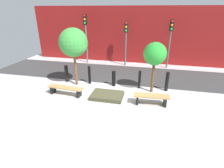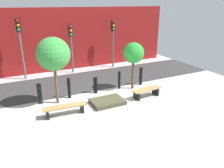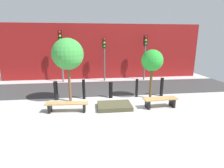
{
  "view_description": "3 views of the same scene",
  "coord_description": "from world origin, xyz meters",
  "px_view_note": "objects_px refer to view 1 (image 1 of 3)",
  "views": [
    {
      "loc": [
        2.04,
        -7.81,
        4.17
      ],
      "look_at": [
        0.19,
        0.17,
        0.64
      ],
      "focal_mm": 28.0,
      "sensor_mm": 36.0,
      "label": 1
    },
    {
      "loc": [
        -4.2,
        -9.03,
        4.75
      ],
      "look_at": [
        0.5,
        0.37,
        0.79
      ],
      "focal_mm": 35.0,
      "sensor_mm": 36.0,
      "label": 2
    },
    {
      "loc": [
        -1.09,
        -7.89,
        3.19
      ],
      "look_at": [
        -0.06,
        0.36,
        1.06
      ],
      "focal_mm": 28.0,
      "sensor_mm": 36.0,
      "label": 3
    }
  ],
  "objects_px": {
    "bollard_right": "(139,80)",
    "traffic_light_mid_east": "(170,35)",
    "bollard_center": "(114,79)",
    "bollard_far_right": "(167,82)",
    "planter_bed": "(107,96)",
    "bollard_far_left": "(67,74)",
    "bench_right": "(151,98)",
    "traffic_light_mid_west": "(126,36)",
    "tree_behind_right_bench": "(155,54)",
    "bench_left": "(66,89)",
    "bollard_left": "(89,75)",
    "tree_behind_left_bench": "(73,43)",
    "traffic_light_west": "(86,30)"
  },
  "relations": [
    {
      "from": "bench_right",
      "to": "bollard_center",
      "type": "distance_m",
      "value": 2.79
    },
    {
      "from": "tree_behind_left_bench",
      "to": "bollard_far_right",
      "type": "height_order",
      "value": "tree_behind_left_bench"
    },
    {
      "from": "planter_bed",
      "to": "bollard_right",
      "type": "height_order",
      "value": "bollard_right"
    },
    {
      "from": "traffic_light_mid_west",
      "to": "bench_right",
      "type": "bearing_deg",
      "value": -69.8
    },
    {
      "from": "bollard_right",
      "to": "bollard_far_right",
      "type": "height_order",
      "value": "bollard_far_right"
    },
    {
      "from": "tree_behind_left_bench",
      "to": "bollard_center",
      "type": "relative_size",
      "value": 3.67
    },
    {
      "from": "bench_right",
      "to": "bollard_far_right",
      "type": "height_order",
      "value": "bollard_far_right"
    },
    {
      "from": "tree_behind_right_bench",
      "to": "bollard_center",
      "type": "bearing_deg",
      "value": 171.44
    },
    {
      "from": "bollard_center",
      "to": "tree_behind_right_bench",
      "type": "bearing_deg",
      "value": -8.56
    },
    {
      "from": "bench_left",
      "to": "bollard_left",
      "type": "bearing_deg",
      "value": 71.71
    },
    {
      "from": "bench_left",
      "to": "bench_right",
      "type": "relative_size",
      "value": 1.16
    },
    {
      "from": "bench_left",
      "to": "bollard_center",
      "type": "distance_m",
      "value": 2.79
    },
    {
      "from": "bench_right",
      "to": "planter_bed",
      "type": "relative_size",
      "value": 1.04
    },
    {
      "from": "bollard_far_left",
      "to": "traffic_light_mid_west",
      "type": "distance_m",
      "value": 5.47
    },
    {
      "from": "tree_behind_right_bench",
      "to": "bollard_left",
      "type": "xyz_separation_m",
      "value": [
        -3.68,
        0.33,
        -1.54
      ]
    },
    {
      "from": "tree_behind_left_bench",
      "to": "traffic_light_mid_west",
      "type": "bearing_deg",
      "value": 64.3
    },
    {
      "from": "traffic_light_west",
      "to": "bollard_far_right",
      "type": "bearing_deg",
      "value": -34.29
    },
    {
      "from": "tree_behind_left_bench",
      "to": "bollard_left",
      "type": "relative_size",
      "value": 3.02
    },
    {
      "from": "traffic_light_west",
      "to": "bollard_left",
      "type": "bearing_deg",
      "value": -67.73
    },
    {
      "from": "tree_behind_right_bench",
      "to": "traffic_light_mid_east",
      "type": "bearing_deg",
      "value": 77.3
    },
    {
      "from": "bollard_center",
      "to": "bollard_right",
      "type": "xyz_separation_m",
      "value": [
        1.49,
        0.0,
        0.07
      ]
    },
    {
      "from": "traffic_light_west",
      "to": "traffic_light_mid_west",
      "type": "relative_size",
      "value": 1.15
    },
    {
      "from": "bollard_center",
      "to": "traffic_light_mid_west",
      "type": "bearing_deg",
      "value": 90.0
    },
    {
      "from": "traffic_light_west",
      "to": "bench_left",
      "type": "bearing_deg",
      "value": -80.22
    },
    {
      "from": "bollard_center",
      "to": "bollard_far_right",
      "type": "xyz_separation_m",
      "value": [
        2.97,
        0.0,
        0.09
      ]
    },
    {
      "from": "bollard_far_left",
      "to": "traffic_light_mid_west",
      "type": "xyz_separation_m",
      "value": [
        2.97,
        4.22,
        1.81
      ]
    },
    {
      "from": "planter_bed",
      "to": "traffic_light_west",
      "type": "distance_m",
      "value": 7.06
    },
    {
      "from": "bollard_far_right",
      "to": "bollard_far_left",
      "type": "bearing_deg",
      "value": 180.0
    },
    {
      "from": "bollard_far_left",
      "to": "traffic_light_mid_west",
      "type": "bearing_deg",
      "value": 54.82
    },
    {
      "from": "bollard_center",
      "to": "traffic_light_mid_west",
      "type": "distance_m",
      "value": 4.61
    },
    {
      "from": "planter_bed",
      "to": "bollard_far_left",
      "type": "bearing_deg",
      "value": 152.76
    },
    {
      "from": "planter_bed",
      "to": "bollard_far_left",
      "type": "height_order",
      "value": "bollard_far_left"
    },
    {
      "from": "bollard_left",
      "to": "bollard_far_left",
      "type": "bearing_deg",
      "value": 180.0
    },
    {
      "from": "bench_left",
      "to": "bollard_far_left",
      "type": "height_order",
      "value": "bollard_far_left"
    },
    {
      "from": "planter_bed",
      "to": "bench_right",
      "type": "bearing_deg",
      "value": -5.22
    },
    {
      "from": "bollard_far_left",
      "to": "traffic_light_mid_west",
      "type": "relative_size",
      "value": 0.3
    },
    {
      "from": "bench_left",
      "to": "traffic_light_west",
      "type": "height_order",
      "value": "traffic_light_west"
    },
    {
      "from": "bench_left",
      "to": "bollard_center",
      "type": "relative_size",
      "value": 2.15
    },
    {
      "from": "bench_right",
      "to": "bollard_far_right",
      "type": "relative_size",
      "value": 1.56
    },
    {
      "from": "bollard_far_left",
      "to": "bollard_far_right",
      "type": "xyz_separation_m",
      "value": [
        5.95,
        0.0,
        0.03
      ]
    },
    {
      "from": "bench_right",
      "to": "traffic_light_west",
      "type": "xyz_separation_m",
      "value": [
        -5.4,
        5.95,
        2.3
      ]
    },
    {
      "from": "bollard_far_left",
      "to": "bollard_left",
      "type": "height_order",
      "value": "bollard_left"
    },
    {
      "from": "bench_right",
      "to": "bollard_right",
      "type": "distance_m",
      "value": 1.88
    },
    {
      "from": "bollard_far_left",
      "to": "traffic_light_west",
      "type": "distance_m",
      "value": 4.73
    },
    {
      "from": "bollard_far_left",
      "to": "bollard_left",
      "type": "bearing_deg",
      "value": 0.0
    },
    {
      "from": "bollard_right",
      "to": "traffic_light_mid_east",
      "type": "bearing_deg",
      "value": 67.73
    },
    {
      "from": "bollard_center",
      "to": "bollard_far_right",
      "type": "relative_size",
      "value": 0.84
    },
    {
      "from": "planter_bed",
      "to": "traffic_light_mid_west",
      "type": "bearing_deg",
      "value": 90.0
    },
    {
      "from": "traffic_light_mid_east",
      "to": "bench_right",
      "type": "bearing_deg",
      "value": -99.78
    },
    {
      "from": "planter_bed",
      "to": "bollard_far_left",
      "type": "relative_size",
      "value": 1.58
    }
  ]
}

